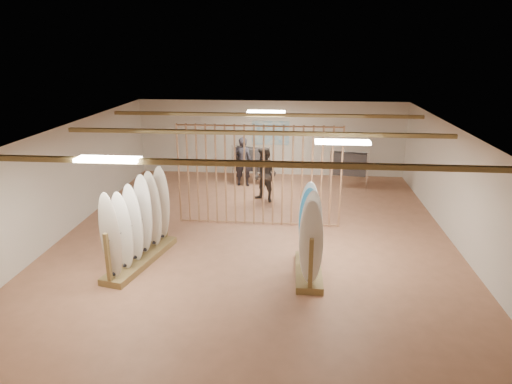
# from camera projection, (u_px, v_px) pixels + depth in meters

# --- Properties ---
(floor) EXTENTS (12.00, 12.00, 0.00)m
(floor) POSITION_uv_depth(u_px,v_px,m) (256.00, 235.00, 11.97)
(floor) COLOR #A66F50
(floor) RESTS_ON ground
(ceiling) EXTENTS (12.00, 12.00, 0.00)m
(ceiling) POSITION_uv_depth(u_px,v_px,m) (256.00, 130.00, 11.11)
(ceiling) COLOR gray
(ceiling) RESTS_ON ground
(wall_back) EXTENTS (12.00, 0.00, 12.00)m
(wall_back) POSITION_uv_depth(u_px,v_px,m) (271.00, 138.00, 17.22)
(wall_back) COLOR beige
(wall_back) RESTS_ON ground
(wall_front) EXTENTS (12.00, 0.00, 12.00)m
(wall_front) POSITION_uv_depth(u_px,v_px,m) (213.00, 321.00, 5.86)
(wall_front) COLOR beige
(wall_front) RESTS_ON ground
(wall_left) EXTENTS (0.00, 12.00, 12.00)m
(wall_left) POSITION_uv_depth(u_px,v_px,m) (67.00, 179.00, 11.98)
(wall_left) COLOR beige
(wall_left) RESTS_ON ground
(wall_right) EXTENTS (0.00, 12.00, 12.00)m
(wall_right) POSITION_uv_depth(u_px,v_px,m) (460.00, 190.00, 11.10)
(wall_right) COLOR beige
(wall_right) RESTS_ON ground
(ceiling_slats) EXTENTS (9.50, 6.12, 0.10)m
(ceiling_slats) POSITION_uv_depth(u_px,v_px,m) (256.00, 133.00, 11.13)
(ceiling_slats) COLOR olive
(ceiling_slats) RESTS_ON ground
(light_panels) EXTENTS (1.20, 0.35, 0.06)m
(light_panels) POSITION_uv_depth(u_px,v_px,m) (256.00, 132.00, 11.12)
(light_panels) COLOR white
(light_panels) RESTS_ON ground
(bamboo_partition) EXTENTS (4.45, 0.05, 2.78)m
(bamboo_partition) POSITION_uv_depth(u_px,v_px,m) (259.00, 176.00, 12.30)
(bamboo_partition) COLOR #A3754F
(bamboo_partition) RESTS_ON ground
(poster) EXTENTS (1.40, 0.03, 0.90)m
(poster) POSITION_uv_depth(u_px,v_px,m) (271.00, 133.00, 17.14)
(poster) COLOR #3685BD
(poster) RESTS_ON ground
(rack_left) EXTENTS (1.07, 2.54, 2.00)m
(rack_left) POSITION_uv_depth(u_px,v_px,m) (139.00, 235.00, 10.30)
(rack_left) COLOR olive
(rack_left) RESTS_ON floor
(rack_right) EXTENTS (0.58, 1.74, 2.02)m
(rack_right) POSITION_uv_depth(u_px,v_px,m) (309.00, 246.00, 9.73)
(rack_right) COLOR olive
(rack_right) RESTS_ON floor
(clothing_rack_a) EXTENTS (1.24, 0.72, 1.38)m
(clothing_rack_a) POSITION_uv_depth(u_px,v_px,m) (251.00, 159.00, 16.14)
(clothing_rack_a) COLOR silver
(clothing_rack_a) RESTS_ON floor
(clothing_rack_b) EXTENTS (1.25, 0.50, 1.35)m
(clothing_rack_b) POSITION_uv_depth(u_px,v_px,m) (349.00, 164.00, 15.58)
(clothing_rack_b) COLOR silver
(clothing_rack_b) RESTS_ON floor
(shopper_a) EXTENTS (0.77, 0.56, 1.98)m
(shopper_a) POSITION_uv_depth(u_px,v_px,m) (243.00, 158.00, 15.91)
(shopper_a) COLOR #25232A
(shopper_a) RESTS_ON floor
(shopper_b) EXTENTS (1.20, 1.12, 1.97)m
(shopper_b) POSITION_uv_depth(u_px,v_px,m) (265.00, 171.00, 14.29)
(shopper_b) COLOR #362F29
(shopper_b) RESTS_ON floor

